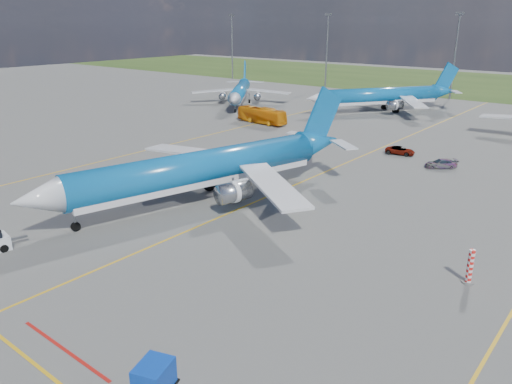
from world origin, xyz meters
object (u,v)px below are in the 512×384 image
Objects in this scene: service_car_b at (400,151)px; baggage_tug_c at (274,144)px; service_car_a at (249,162)px; main_airliner at (202,201)px; apron_bus at (262,115)px; warning_post at (470,266)px; service_car_c at (441,164)px; uld_container at (154,377)px; bg_jet_nw at (240,104)px; bg_jet_nnw at (380,112)px.

baggage_tug_c is at bearing 107.05° from service_car_b.
main_airliner is at bearing -68.92° from service_car_a.
warning_post is at bearing -122.52° from apron_bus.
service_car_a reaches higher than service_car_c.
warning_post is 42.24m from service_car_b.
service_car_c is (17.39, 32.34, 0.66)m from main_airliner.
apron_bus is at bearing 118.20° from baggage_tug_c.
uld_container is 80.78m from apron_bus.
service_car_a reaches higher than baggage_tug_c.
warning_post is 69.71m from apron_bus.
service_car_a is at bearing -85.44° from baggage_tug_c.
baggage_tug_c is at bearing 101.48° from uld_container.
service_car_b is (33.54, -6.26, -1.01)m from apron_bus.
service_car_b is at bearing 9.57° from baggage_tug_c.
warning_post is 0.25× the size of apron_bus.
bg_jet_nw is 25.52m from apron_bus.
bg_jet_nw reaches higher than warning_post.
uld_container is at bearing -87.36° from bg_jet_nw.
service_car_c is 27.38m from baggage_tug_c.
bg_jet_nw is 35.34m from bg_jet_nnw.
baggage_tug_c is at bearing -131.12° from apron_bus.
baggage_tug_c is (34.40, -31.22, 0.47)m from bg_jet_nw.
bg_jet_nw is at bearing 59.11° from service_car_b.
baggage_tug_c is (-9.48, 27.07, 0.47)m from main_airliner.
bg_jet_nw is at bearing 134.48° from service_car_a.
uld_container reaches higher than baggage_tug_c.
bg_jet_nw reaches higher than uld_container.
warning_post is at bearing -20.37° from service_car_a.
apron_bus is 34.14m from service_car_b.
main_airliner is 37.23m from service_car_b.
warning_post is at bearing -157.20° from service_car_b.
apron_bus reaches higher than baggage_tug_c.
bg_jet_nnw is at bearing 76.12° from baggage_tug_c.
warning_post is 0.07× the size of main_airliner.
main_airliner reaches higher than bg_jet_nnw.
warning_post is 35.36m from service_car_c.
apron_bus is at bearing 127.55° from service_car_a.
bg_jet_nnw is 10.46× the size of service_car_a.
service_car_c reaches higher than baggage_tug_c.
main_airliner is 15.97m from service_car_a.
bg_jet_nnw reaches higher than baggage_tug_c.
warning_post is 0.08× the size of bg_jet_nw.
warning_post is at bearing -25.17° from bg_jet_nnw.
service_car_a is at bearing -90.02° from service_car_c.
service_car_b is at bearing -25.58° from bg_jet_nnw.
uld_container is 0.48× the size of baggage_tug_c.
apron_bus reaches higher than uld_container.
service_car_b is (53.33, -22.29, 0.64)m from bg_jet_nw.
warning_post reaches higher than uld_container.
bg_jet_nnw is 18.35× the size of uld_container.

